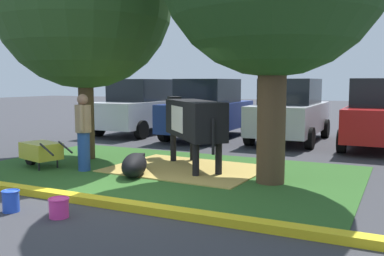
% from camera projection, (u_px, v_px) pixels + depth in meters
% --- Properties ---
extents(ground_plane, '(80.00, 80.00, 0.00)m').
position_uv_depth(ground_plane, '(136.00, 194.00, 7.54)').
color(ground_plane, '#38383D').
extents(grass_island, '(8.17, 4.94, 0.02)m').
position_uv_depth(grass_island, '(160.00, 171.00, 9.35)').
color(grass_island, '#2D5B23').
rests_on(grass_island, ground).
extents(curb_yellow, '(9.37, 0.24, 0.12)m').
position_uv_depth(curb_yellow, '(79.00, 198.00, 7.01)').
color(curb_yellow, yellow).
rests_on(curb_yellow, ground).
extents(hay_bedding, '(3.33, 2.57, 0.04)m').
position_uv_depth(hay_bedding, '(186.00, 169.00, 9.52)').
color(hay_bedding, tan).
rests_on(hay_bedding, ground).
extents(shade_tree_left, '(4.29, 4.29, 6.05)m').
position_uv_depth(shade_tree_left, '(84.00, 0.00, 10.48)').
color(shade_tree_left, '#4C3823').
rests_on(shade_tree_left, ground).
extents(cow_holstein, '(2.44, 2.53, 1.55)m').
position_uv_depth(cow_holstein, '(193.00, 119.00, 9.65)').
color(cow_holstein, black).
rests_on(cow_holstein, ground).
extents(calf_lying, '(0.87, 1.32, 0.48)m').
position_uv_depth(calf_lying, '(135.00, 165.00, 8.87)').
color(calf_lying, black).
rests_on(calf_lying, ground).
extents(person_handler, '(0.34, 0.47, 1.67)m').
position_uv_depth(person_handler, '(83.00, 130.00, 9.30)').
color(person_handler, '#23478C').
rests_on(person_handler, ground).
extents(wheelbarrow, '(1.61, 0.91, 0.63)m').
position_uv_depth(wheelbarrow, '(40.00, 151.00, 9.71)').
color(wheelbarrow, gold).
rests_on(wheelbarrow, ground).
extents(bucket_blue, '(0.27, 0.27, 0.32)m').
position_uv_depth(bucket_blue, '(11.00, 201.00, 6.47)').
color(bucket_blue, blue).
rests_on(bucket_blue, ground).
extents(bucket_pink, '(0.30, 0.30, 0.28)m').
position_uv_depth(bucket_pink, '(59.00, 207.00, 6.19)').
color(bucket_pink, '#EA3893').
rests_on(bucket_pink, ground).
extents(hatchback_white, '(2.05, 4.41, 2.02)m').
position_uv_depth(hatchback_white, '(141.00, 107.00, 16.22)').
color(hatchback_white, silver).
rests_on(hatchback_white, ground).
extents(sedan_blue, '(2.05, 4.41, 2.02)m').
position_uv_depth(sedan_blue, '(208.00, 109.00, 14.87)').
color(sedan_blue, navy).
rests_on(sedan_blue, ground).
extents(sedan_silver, '(2.05, 4.41, 2.02)m').
position_uv_depth(sedan_silver, '(290.00, 111.00, 14.04)').
color(sedan_silver, silver).
rests_on(sedan_silver, ground).
extents(sedan_red, '(2.05, 4.41, 2.02)m').
position_uv_depth(sedan_red, '(381.00, 114.00, 12.64)').
color(sedan_red, red).
rests_on(sedan_red, ground).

